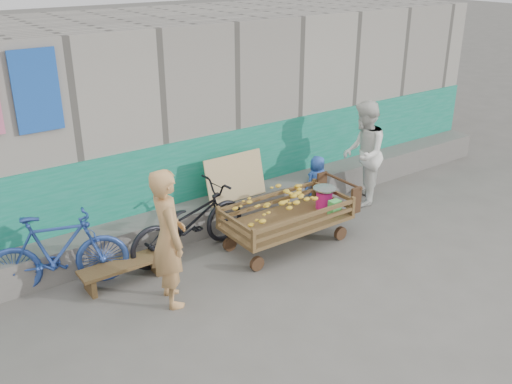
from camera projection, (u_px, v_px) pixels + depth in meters
ground at (315, 296)px, 7.06m from camera, size 80.00×80.00×0.00m
building_wall at (159, 111)px, 9.51m from camera, size 12.00×3.50×3.00m
banana_cart at (285, 210)px, 8.04m from camera, size 1.99×0.91×0.85m
bench at (123, 268)px, 7.28m from camera, size 1.11×0.33×0.28m
vendor_man at (169, 238)px, 6.64m from camera, size 0.52×0.69×1.72m
woman at (363, 154)px, 9.33m from camera, size 1.07×1.07×1.75m
child at (317, 181)px, 9.38m from camera, size 0.43×0.28×0.87m
bicycle_dark at (189, 222)px, 7.86m from camera, size 1.93×0.85×0.98m
bicycle_blue at (57, 252)px, 7.03m from camera, size 1.78×0.99×1.03m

